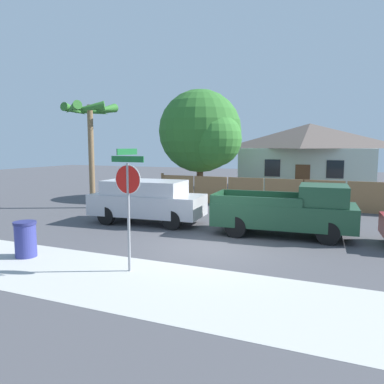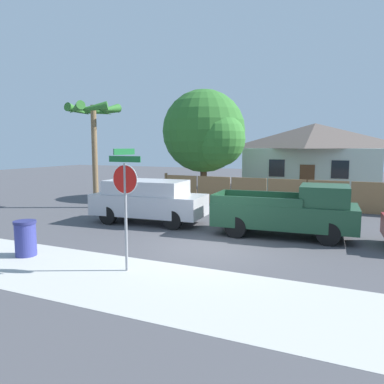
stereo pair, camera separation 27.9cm
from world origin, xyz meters
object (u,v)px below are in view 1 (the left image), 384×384
house (309,156)px  red_suv (147,200)px  oak_tree (203,133)px  palm_tree (90,118)px  orange_pickup (289,211)px  stop_sign (128,189)px  trash_bin (26,239)px

house → red_suv: 15.45m
oak_tree → palm_tree: 6.73m
orange_pickup → stop_sign: (-3.13, -5.42, 1.20)m
oak_tree → orange_pickup: 10.38m
house → oak_tree: bearing=-128.1°
house → palm_tree: palm_tree is taller
palm_tree → red_suv: bearing=-26.8°
house → red_suv: (-4.84, -14.59, -1.50)m
stop_sign → trash_bin: 3.74m
red_suv → trash_bin: red_suv is taller
house → palm_tree: bearing=-127.1°
palm_tree → trash_bin: 9.50m
oak_tree → orange_pickup: bearing=-50.7°
palm_tree → trash_bin: bearing=-64.6°
palm_tree → trash_bin: size_ratio=5.17×
stop_sign → orange_pickup: bearing=61.6°
palm_tree → red_suv: 6.18m
orange_pickup → palm_tree: bearing=163.3°
oak_tree → orange_pickup: oak_tree is taller
orange_pickup → stop_sign: stop_sign is taller
house → trash_bin: 20.96m
house → oak_tree: size_ratio=1.41×
trash_bin → orange_pickup: bearing=40.2°
house → orange_pickup: house is taller
oak_tree → palm_tree: oak_tree is taller
trash_bin → palm_tree: bearing=115.4°
stop_sign → palm_tree: bearing=134.3°
house → red_suv: bearing=-108.3°
oak_tree → stop_sign: oak_tree is taller
orange_pickup → trash_bin: (-6.52, -5.52, -0.37)m
oak_tree → stop_sign: size_ratio=2.11×
orange_pickup → red_suv: bearing=175.9°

